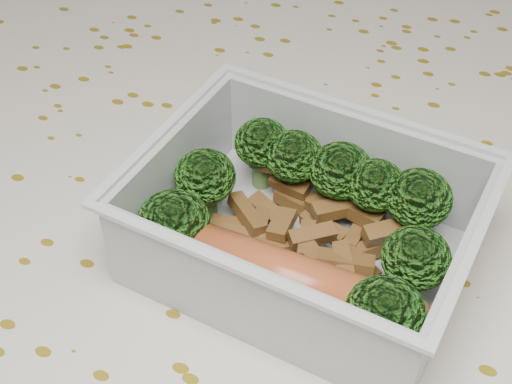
% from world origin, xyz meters
% --- Properties ---
extents(dining_table, '(1.40, 0.90, 0.75)m').
position_xyz_m(dining_table, '(0.00, 0.00, 0.67)').
color(dining_table, brown).
rests_on(dining_table, ground).
extents(tablecloth, '(1.46, 0.96, 0.19)m').
position_xyz_m(tablecloth, '(0.00, 0.00, 0.72)').
color(tablecloth, silver).
rests_on(tablecloth, dining_table).
extents(lunch_container, '(0.21, 0.17, 0.07)m').
position_xyz_m(lunch_container, '(0.05, -0.02, 0.78)').
color(lunch_container, silver).
rests_on(lunch_container, tablecloth).
extents(broccoli_florets, '(0.17, 0.13, 0.05)m').
position_xyz_m(broccoli_florets, '(0.05, -0.01, 0.79)').
color(broccoli_florets, '#608C3F').
rests_on(broccoli_florets, lunch_container).
extents(meat_pile, '(0.12, 0.08, 0.03)m').
position_xyz_m(meat_pile, '(0.05, -0.01, 0.77)').
color(meat_pile, brown).
rests_on(meat_pile, lunch_container).
extents(sausage, '(0.17, 0.03, 0.03)m').
position_xyz_m(sausage, '(0.05, -0.06, 0.78)').
color(sausage, '#B24E28').
rests_on(sausage, lunch_container).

